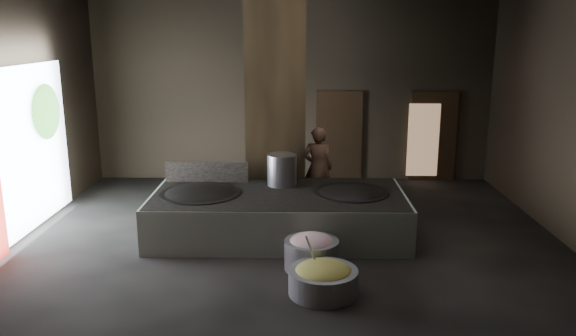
{
  "coord_description": "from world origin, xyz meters",
  "views": [
    {
      "loc": [
        0.15,
        -9.68,
        3.77
      ],
      "look_at": [
        -0.03,
        0.56,
        1.25
      ],
      "focal_mm": 35.0,
      "sensor_mm": 36.0,
      "label": 1
    }
  ],
  "objects_px": {
    "hearth_platform": "(279,214)",
    "wok_right": "(351,196)",
    "stock_pot": "(282,170)",
    "veg_basin": "(323,282)",
    "cook": "(318,168)",
    "wok_left": "(201,197)",
    "meat_basin": "(311,254)"
  },
  "relations": [
    {
      "from": "hearth_platform",
      "to": "wok_right",
      "type": "distance_m",
      "value": 1.39
    },
    {
      "from": "wok_right",
      "to": "stock_pot",
      "type": "bearing_deg",
      "value": 158.96
    },
    {
      "from": "stock_pot",
      "to": "veg_basin",
      "type": "bearing_deg",
      "value": -77.03
    },
    {
      "from": "wok_right",
      "to": "cook",
      "type": "xyz_separation_m",
      "value": [
        -0.57,
        1.62,
        0.15
      ]
    },
    {
      "from": "cook",
      "to": "stock_pot",
      "type": "bearing_deg",
      "value": 58.71
    },
    {
      "from": "wok_left",
      "to": "wok_right",
      "type": "height_order",
      "value": "wok_left"
    },
    {
      "from": "wok_right",
      "to": "meat_basin",
      "type": "distance_m",
      "value": 1.83
    },
    {
      "from": "wok_left",
      "to": "stock_pot",
      "type": "relative_size",
      "value": 2.42
    },
    {
      "from": "wok_left",
      "to": "stock_pot",
      "type": "xyz_separation_m",
      "value": [
        1.5,
        0.6,
        0.38
      ]
    },
    {
      "from": "wok_left",
      "to": "veg_basin",
      "type": "relative_size",
      "value": 1.45
    },
    {
      "from": "cook",
      "to": "veg_basin",
      "type": "relative_size",
      "value": 1.76
    },
    {
      "from": "cook",
      "to": "meat_basin",
      "type": "bearing_deg",
      "value": 88.46
    },
    {
      "from": "meat_basin",
      "to": "hearth_platform",
      "type": "bearing_deg",
      "value": 110.89
    },
    {
      "from": "wok_left",
      "to": "cook",
      "type": "relative_size",
      "value": 0.83
    },
    {
      "from": "hearth_platform",
      "to": "veg_basin",
      "type": "relative_size",
      "value": 4.61
    },
    {
      "from": "hearth_platform",
      "to": "stock_pot",
      "type": "bearing_deg",
      "value": 84.73
    },
    {
      "from": "stock_pot",
      "to": "cook",
      "type": "relative_size",
      "value": 0.34
    },
    {
      "from": "stock_pot",
      "to": "wok_left",
      "type": "bearing_deg",
      "value": -158.2
    },
    {
      "from": "wok_left",
      "to": "veg_basin",
      "type": "xyz_separation_m",
      "value": [
        2.19,
        -2.38,
        -0.56
      ]
    },
    {
      "from": "hearth_platform",
      "to": "wok_left",
      "type": "xyz_separation_m",
      "value": [
        -1.45,
        -0.05,
        0.34
      ]
    },
    {
      "from": "veg_basin",
      "to": "meat_basin",
      "type": "relative_size",
      "value": 1.16
    },
    {
      "from": "hearth_platform",
      "to": "wok_right",
      "type": "bearing_deg",
      "value": 2.05
    },
    {
      "from": "hearth_platform",
      "to": "wok_right",
      "type": "relative_size",
      "value": 3.41
    },
    {
      "from": "wok_right",
      "to": "meat_basin",
      "type": "relative_size",
      "value": 1.57
    },
    {
      "from": "hearth_platform",
      "to": "meat_basin",
      "type": "height_order",
      "value": "hearth_platform"
    },
    {
      "from": "wok_right",
      "to": "stock_pot",
      "type": "relative_size",
      "value": 2.25
    },
    {
      "from": "wok_right",
      "to": "stock_pot",
      "type": "height_order",
      "value": "stock_pot"
    },
    {
      "from": "hearth_platform",
      "to": "wok_right",
      "type": "xyz_separation_m",
      "value": [
        1.35,
        0.05,
        0.34
      ]
    },
    {
      "from": "hearth_platform",
      "to": "wok_left",
      "type": "distance_m",
      "value": 1.49
    },
    {
      "from": "wok_right",
      "to": "veg_basin",
      "type": "relative_size",
      "value": 1.35
    },
    {
      "from": "hearth_platform",
      "to": "stock_pot",
      "type": "xyz_separation_m",
      "value": [
        0.05,
        0.55,
        0.72
      ]
    },
    {
      "from": "hearth_platform",
      "to": "cook",
      "type": "distance_m",
      "value": 1.9
    }
  ]
}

